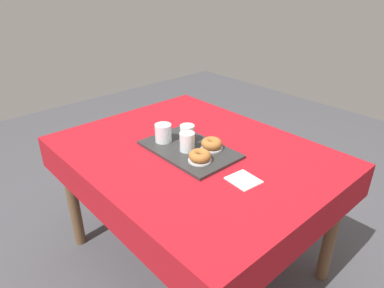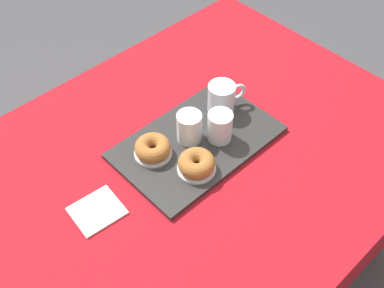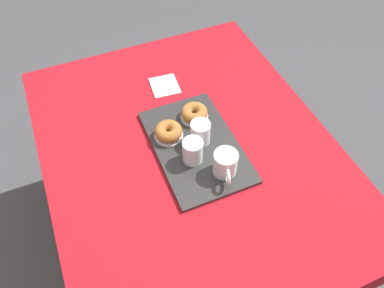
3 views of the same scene
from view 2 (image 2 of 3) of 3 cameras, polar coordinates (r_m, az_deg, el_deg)
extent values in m
plane|color=#47474C|center=(2.04, 0.68, -14.37)|extent=(6.00, 6.00, 0.00)
cube|color=#A8141E|center=(1.45, 0.92, -1.14)|extent=(1.35, 1.06, 0.03)
cube|color=#A8141E|center=(1.36, 17.10, -15.82)|extent=(1.35, 0.01, 0.14)
cube|color=#A8141E|center=(1.81, -10.87, 6.26)|extent=(1.35, 0.01, 0.14)
cube|color=#A8141E|center=(1.91, 15.65, 7.68)|extent=(0.01, 1.06, 0.14)
cylinder|color=brown|center=(2.22, 3.74, 6.73)|extent=(0.06, 0.06, 0.70)
cube|color=#2D2D2D|center=(1.44, 0.59, 0.23)|extent=(0.48, 0.30, 0.02)
cylinder|color=white|center=(1.50, 3.46, 5.44)|extent=(0.09, 0.09, 0.09)
cylinder|color=#84380F|center=(1.51, 3.44, 5.19)|extent=(0.07, 0.07, 0.07)
torus|color=white|center=(1.52, 5.35, 6.11)|extent=(0.06, 0.03, 0.06)
cylinder|color=white|center=(1.41, -0.31, 2.01)|extent=(0.07, 0.07, 0.09)
cylinder|color=silver|center=(1.42, -0.30, 1.54)|extent=(0.06, 0.06, 0.05)
cylinder|color=white|center=(1.41, 3.29, 2.07)|extent=(0.07, 0.07, 0.09)
cylinder|color=silver|center=(1.42, 3.27, 1.80)|extent=(0.06, 0.06, 0.07)
cylinder|color=silver|center=(1.40, -4.58, -1.07)|extent=(0.11, 0.11, 0.01)
torus|color=#A3662D|center=(1.39, -4.64, -0.41)|extent=(0.10, 0.10, 0.04)
cylinder|color=silver|center=(1.36, 0.53, -2.90)|extent=(0.11, 0.11, 0.01)
torus|color=#A3662D|center=(1.34, 0.53, -2.22)|extent=(0.10, 0.10, 0.04)
cube|color=white|center=(1.32, -11.08, -7.69)|extent=(0.14, 0.13, 0.01)
camera|label=1|loc=(1.78, -61.52, 16.52)|focal=32.19mm
camera|label=3|loc=(1.52, 45.57, 39.37)|focal=35.10mm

